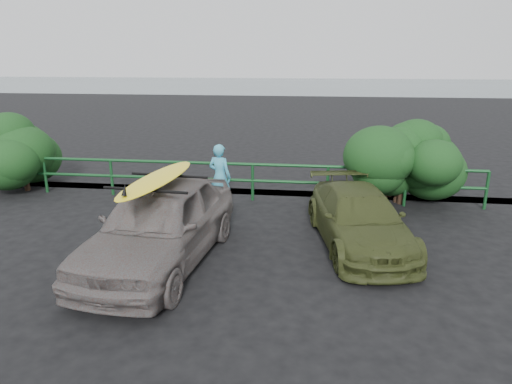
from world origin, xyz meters
TOP-DOWN VIEW (x-y plane):
  - ground at (0.00, 0.00)m, footprint 80.00×80.00m
  - ocean at (0.00, 60.00)m, footprint 200.00×200.00m
  - guardrail at (0.00, 5.00)m, footprint 14.00×0.08m
  - shrub_left at (-4.80, 5.40)m, footprint 3.20×2.40m
  - shrub_right at (5.00, 5.50)m, footprint 3.20×2.40m
  - sedan at (-0.17, 0.89)m, footprint 2.26×4.70m
  - olive_vehicle at (3.58, 2.24)m, footprint 2.33×4.19m
  - man at (0.27, 4.22)m, footprint 0.71×0.58m
  - roof_rack at (-0.17, 0.89)m, footprint 1.64×1.23m
  - surfboard at (-0.17, 0.89)m, footprint 0.88×2.93m

SIDE VIEW (x-z plane):
  - ground at x=0.00m, z-range 0.00..0.00m
  - ocean at x=0.00m, z-range 0.00..0.00m
  - guardrail at x=0.00m, z-range 0.00..1.04m
  - olive_vehicle at x=3.58m, z-range 0.00..1.15m
  - sedan at x=-0.17m, z-range 0.00..1.55m
  - man at x=0.27m, z-range 0.00..1.68m
  - shrub_right at x=5.00m, z-range 0.00..2.03m
  - shrub_left at x=-4.80m, z-range 0.00..2.28m
  - roof_rack at x=-0.17m, z-range 1.55..1.60m
  - surfboard at x=-0.17m, z-range 1.60..1.68m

